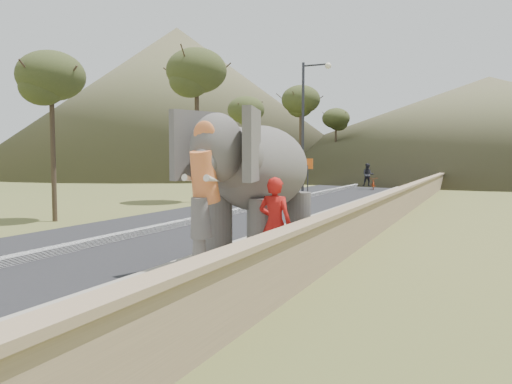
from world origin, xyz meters
TOP-DOWN VIEW (x-y plane):
  - ground at (0.00, 0.00)m, footprint 160.00×160.00m
  - road at (-5.00, 10.00)m, footprint 7.00×120.00m
  - median at (-5.00, 10.00)m, footprint 0.35×120.00m
  - walkway at (0.00, 10.00)m, footprint 3.00×120.00m
  - parapet at (1.65, 10.00)m, footprint 0.30×120.00m
  - lamppost at (-4.69, 18.40)m, footprint 1.76×0.36m
  - signboard at (-4.50, 17.87)m, footprint 0.60×0.08m
  - hill_left at (-38.00, 55.00)m, footprint 60.00×60.00m
  - hill_far at (5.00, 70.00)m, footprint 80.00×80.00m
  - elephant_and_man at (0.02, 1.11)m, footprint 2.51×4.55m
  - motorcyclist at (-3.06, 28.50)m, footprint 1.39×1.84m
  - trees at (-1.81, 29.07)m, footprint 48.17×45.73m

SIDE VIEW (x-z plane):
  - ground at x=0.00m, z-range 0.00..0.00m
  - road at x=-5.00m, z-range 0.00..0.03m
  - walkway at x=0.00m, z-range 0.00..0.15m
  - median at x=-5.00m, z-range 0.00..0.22m
  - parapet at x=1.65m, z-range 0.00..1.10m
  - motorcyclist at x=-3.06m, z-range -0.21..1.81m
  - signboard at x=-4.50m, z-range 0.44..2.84m
  - elephant_and_man at x=0.02m, z-range 0.14..3.37m
  - trees at x=-1.81m, z-range -0.71..8.66m
  - lamppost at x=-4.69m, z-range 0.87..8.87m
  - hill_far at x=5.00m, z-range 0.00..14.00m
  - hill_left at x=-38.00m, z-range 0.00..22.00m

